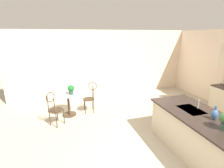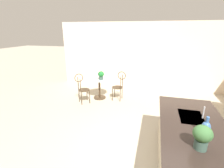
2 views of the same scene
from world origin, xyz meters
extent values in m
plane|color=#B2A893|center=(0.00, 0.00, 0.00)|extent=(40.00, 40.00, 0.00)
cube|color=beige|center=(-4.26, 0.00, 1.35)|extent=(0.12, 7.80, 2.70)
cube|color=beige|center=(0.30, 0.85, 0.44)|extent=(2.70, 0.96, 0.88)
cube|color=#2D231E|center=(0.30, 0.85, 0.90)|extent=(2.80, 1.06, 0.04)
cube|color=#B2B5BA|center=(-0.25, 0.85, 0.91)|extent=(0.56, 0.40, 0.03)
cylinder|color=#3D2D1E|center=(-2.67, -1.71, 0.01)|extent=(0.44, 0.44, 0.03)
cylinder|color=#3D2D1E|center=(-2.67, -1.71, 0.38)|extent=(0.07, 0.07, 0.69)
cylinder|color=#B2C6C1|center=(-2.67, -1.71, 0.73)|extent=(0.80, 0.80, 0.01)
cylinder|color=#3D2D1E|center=(-2.57, -1.20, 0.23)|extent=(0.03, 0.03, 0.45)
cylinder|color=#3D2D1E|center=(-2.85, -1.19, 0.23)|extent=(0.03, 0.03, 0.45)
cylinder|color=#3D2D1E|center=(-2.56, -0.92, 0.23)|extent=(0.03, 0.03, 0.45)
cylinder|color=#3D2D1E|center=(-2.84, -0.91, 0.23)|extent=(0.03, 0.03, 0.45)
cylinder|color=#3D2D1E|center=(-2.70, -1.05, 0.46)|extent=(0.40, 0.40, 0.02)
cylinder|color=#3D2D1E|center=(-2.57, -0.91, 0.68)|extent=(0.03, 0.03, 0.45)
cylinder|color=#3D2D1E|center=(-2.83, -0.90, 0.68)|extent=(0.03, 0.03, 0.45)
torus|color=#3D2D1E|center=(-2.70, -0.90, 0.90)|extent=(0.04, 0.28, 0.28)
cylinder|color=#3D2D1E|center=(-2.36, -2.07, 0.23)|extent=(0.03, 0.03, 0.45)
cylinder|color=#3D2D1E|center=(-2.15, -1.88, 0.23)|extent=(0.03, 0.03, 0.45)
cylinder|color=#3D2D1E|center=(-2.17, -2.28, 0.23)|extent=(0.03, 0.03, 0.45)
cylinder|color=#3D2D1E|center=(-1.96, -2.09, 0.23)|extent=(0.03, 0.03, 0.45)
cylinder|color=#3D2D1E|center=(-2.16, -2.08, 0.46)|extent=(0.54, 0.54, 0.02)
cylinder|color=#3D2D1E|center=(-2.16, -2.28, 0.68)|extent=(0.03, 0.03, 0.45)
cylinder|color=#3D2D1E|center=(-1.96, -2.11, 0.68)|extent=(0.03, 0.03, 0.45)
torus|color=#3D2D1E|center=(-2.06, -2.19, 0.90)|extent=(0.21, 0.23, 0.28)
cylinder|color=#B2B5BA|center=(-0.25, 1.03, 1.03)|extent=(0.02, 0.02, 0.22)
cylinder|color=#385147|center=(-2.57, -1.60, 0.80)|extent=(0.14, 0.14, 0.11)
ellipsoid|color=#1F712F|center=(-2.57, -1.60, 0.94)|extent=(0.21, 0.21, 0.19)
ellipsoid|color=#386099|center=(0.25, 0.94, 1.02)|extent=(0.13, 0.13, 0.21)
cylinder|color=#386099|center=(0.25, 0.94, 1.17)|extent=(0.04, 0.04, 0.08)
camera|label=1|loc=(2.46, -1.87, 2.53)|focal=26.71mm
camera|label=2|loc=(2.57, 0.15, 2.37)|focal=26.17mm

